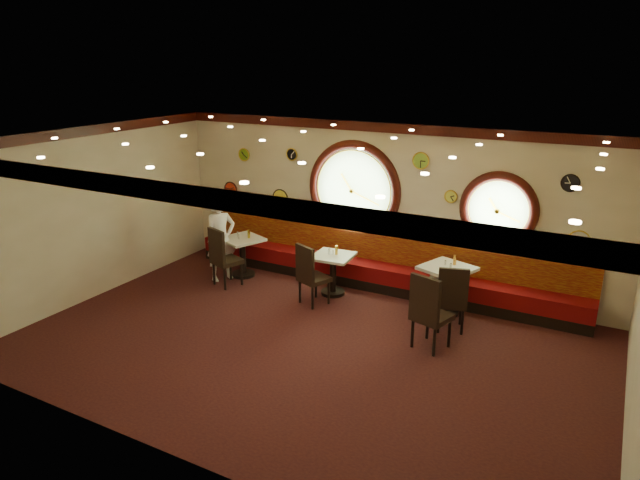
{
  "coord_description": "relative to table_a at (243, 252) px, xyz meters",
  "views": [
    {
      "loc": [
        4.05,
        -7.0,
        4.37
      ],
      "look_at": [
        -0.18,
        0.8,
        1.5
      ],
      "focal_mm": 32.0,
      "sensor_mm": 36.0,
      "label": 1
    }
  ],
  "objects": [
    {
      "name": "banquette_seat",
      "position": [
        2.64,
        0.72,
        -0.17
      ],
      "size": [
        8.0,
        0.55,
        0.3
      ],
      "primitive_type": "cube",
      "color": "#5E080B",
      "rests_on": "banquette_base"
    },
    {
      "name": "table_a",
      "position": [
        0.0,
        0.0,
        0.0
      ],
      "size": [
        0.97,
        0.97,
        0.82
      ],
      "color": "black",
      "rests_on": "floor"
    },
    {
      "name": "molding_back",
      "position": [
        2.64,
        0.95,
        2.59
      ],
      "size": [
        9.0,
        0.1,
        0.18
      ],
      "primitive_type": "cube",
      "color": "black",
      "rests_on": "wall_back"
    },
    {
      "name": "condiment_b_pepper",
      "position": [
        2.06,
        0.06,
        0.32
      ],
      "size": [
        0.03,
        0.03,
        0.09
      ],
      "primitive_type": "cylinder",
      "color": "silver",
      "rests_on": "table_b"
    },
    {
      "name": "porthole_left_glass",
      "position": [
        2.04,
        1.0,
        1.33
      ],
      "size": [
        1.66,
        0.02,
        1.66
      ],
      "primitive_type": "cylinder",
      "rotation": [
        1.57,
        0.0,
        0.0
      ],
      "color": "#8AB66D",
      "rests_on": "wall_back"
    },
    {
      "name": "wall_clock_4",
      "position": [
        3.39,
        0.96,
        2.03
      ],
      "size": [
        0.3,
        0.03,
        0.3
      ],
      "primitive_type": "cylinder",
      "rotation": [
        1.57,
        0.0,
        0.0
      ],
      "color": "#81B538",
      "rests_on": "wall_back"
    },
    {
      "name": "wall_clock_0",
      "position": [
        3.49,
        0.96,
        0.68
      ],
      "size": [
        0.24,
        0.03,
        0.24
      ],
      "primitive_type": "cylinder",
      "rotation": [
        1.57,
        0.0,
        0.0
      ],
      "color": "red",
      "rests_on": "wall_back"
    },
    {
      "name": "condiment_d_pepper",
      "position": [
        4.22,
        0.19,
        0.22
      ],
      "size": [
        0.04,
        0.04,
        0.1
      ],
      "primitive_type": "cylinder",
      "color": "silver",
      "rests_on": "table_d"
    },
    {
      "name": "banquette_base",
      "position": [
        2.64,
        0.72,
        -0.42
      ],
      "size": [
        8.0,
        0.55,
        0.2
      ],
      "primitive_type": "cube",
      "color": "black",
      "rests_on": "floor"
    },
    {
      "name": "ceiling",
      "position": [
        2.64,
        -2.0,
        2.68
      ],
      "size": [
        9.0,
        6.0,
        0.02
      ],
      "primitive_type": "cube",
      "color": "gold",
      "rests_on": "wall_back"
    },
    {
      "name": "floor",
      "position": [
        2.64,
        -2.0,
        -0.52
      ],
      "size": [
        9.0,
        6.0,
        0.0
      ],
      "primitive_type": "cube",
      "color": "black",
      "rests_on": "ground"
    },
    {
      "name": "porthole_right_frame",
      "position": [
        4.84,
        0.98,
        1.28
      ],
      "size": [
        1.38,
        0.18,
        1.38
      ],
      "primitive_type": "torus",
      "rotation": [
        1.57,
        0.0,
        0.0
      ],
      "color": "black",
      "rests_on": "wall_back"
    },
    {
      "name": "condiment_c_bottle",
      "position": [
        4.3,
        0.37,
        0.45
      ],
      "size": [
        0.06,
        0.06,
        0.18
      ],
      "primitive_type": "cylinder",
      "color": "gold",
      "rests_on": "table_c"
    },
    {
      "name": "porthole_right_glass",
      "position": [
        4.84,
        1.0,
        1.28
      ],
      "size": [
        1.1,
        0.02,
        1.1
      ],
      "primitive_type": "cylinder",
      "rotation": [
        1.57,
        0.0,
        0.0
      ],
      "color": "#8AB66D",
      "rests_on": "wall_back"
    },
    {
      "name": "chair_c",
      "position": [
        4.51,
        -0.44,
        0.14
      ],
      "size": [
        0.61,
        0.61,
        0.71
      ],
      "rotation": [
        0.0,
        0.0,
        0.33
      ],
      "color": "black",
      "rests_on": "floor"
    },
    {
      "name": "wall_front",
      "position": [
        2.64,
        -5.0,
        1.08
      ],
      "size": [
        9.0,
        0.02,
        3.2
      ],
      "primitive_type": "cube",
      "color": "beige",
      "rests_on": "floor"
    },
    {
      "name": "wall_back",
      "position": [
        2.64,
        1.0,
        1.08
      ],
      "size": [
        9.0,
        0.02,
        3.2
      ],
      "primitive_type": "cube",
      "color": "beige",
      "rests_on": "floor"
    },
    {
      "name": "porthole_right_ring",
      "position": [
        4.84,
        0.95,
        1.28
      ],
      "size": [
        1.09,
        0.03,
        1.09
      ],
      "primitive_type": "torus",
      "rotation": [
        1.57,
        0.0,
        0.0
      ],
      "color": "yellow",
      "rests_on": "wall_back"
    },
    {
      "name": "porthole_left_ring",
      "position": [
        2.04,
        0.95,
        1.33
      ],
      "size": [
        1.61,
        0.03,
        1.61
      ],
      "primitive_type": "torus",
      "rotation": [
        1.57,
        0.0,
        0.0
      ],
      "color": "yellow",
      "rests_on": "wall_back"
    },
    {
      "name": "condiment_b_bottle",
      "position": [
        2.13,
        0.08,
        0.36
      ],
      "size": [
        0.05,
        0.05,
        0.17
      ],
      "primitive_type": "cylinder",
      "color": "gold",
      "rests_on": "table_b"
    },
    {
      "name": "condiment_c_pepper",
      "position": [
        4.3,
        0.14,
        0.41
      ],
      "size": [
        0.04,
        0.04,
        0.1
      ],
      "primitive_type": "cylinder",
      "color": "#B8B8BD",
      "rests_on": "table_c"
    },
    {
      "name": "wall_clock_3",
      "position": [
        -0.96,
        0.96,
        1.03
      ],
      "size": [
        0.32,
        0.03,
        0.32
      ],
      "primitive_type": "cylinder",
      "rotation": [
        1.57,
        0.0,
        0.0
      ],
      "color": "red",
      "rests_on": "wall_back"
    },
    {
      "name": "table_c",
      "position": [
        4.23,
        0.21,
        0.03
      ],
      "size": [
        1.02,
        1.02,
        0.88
      ],
      "color": "black",
      "rests_on": "floor"
    },
    {
      "name": "banquette_back",
      "position": [
        2.64,
        0.94,
        0.23
      ],
      "size": [
        8.0,
        0.1,
        0.55
      ],
      "primitive_type": "cube",
      "color": "#650908",
      "rests_on": "wall_back"
    },
    {
      "name": "condiment_d_salt",
      "position": [
        4.23,
        0.24,
        0.23
      ],
      "size": [
        0.04,
        0.04,
        0.11
      ],
      "primitive_type": "cylinder",
      "color": "silver",
      "rests_on": "table_d"
    },
    {
      "name": "chair_a",
      "position": [
        -0.01,
        -0.65,
        0.16
      ],
      "size": [
        0.64,
        0.64,
        0.74
      ],
      "rotation": [
        0.0,
        0.0,
        -0.34
      ],
      "color": "black",
      "rests_on": "floor"
    },
    {
      "name": "table_b",
      "position": [
        2.08,
        0.03,
        -0.02
      ],
      "size": [
        0.77,
        0.77,
        0.8
      ],
      "color": "black",
      "rests_on": "floor"
    },
    {
      "name": "table_d",
      "position": [
        4.25,
        0.23,
        -0.09
      ],
      "size": [
        0.72,
        0.72,
        0.69
      ],
      "color": "black",
      "rests_on": "floor"
    },
    {
      "name": "wall_clock_8",
      "position": [
        -0.56,
        0.96,
        1.83
      ],
      "size": [
        0.26,
        0.03,
        0.26
      ],
      "primitive_type": "cylinder",
      "rotation": [
        1.57,
        0.0,
        0.0
      ],
      "color": "#76AB22",
      "rests_on": "wall_back"
    },
    {
      "name": "molding_left",
      "position": [
        -1.81,
        -2.0,
        2.59
      ],
      "size": [
        0.1,
        6.0,
        0.18
      ],
      "primitive_type": "cube",
      "color": "black",
      "rests_on": "wall_back"
    },
    {
      "name": "wall_clock_6",
      "position": [
        3.99,
        0.96,
        1.43
      ],
      "size": [
        0.22,
        0.03,
        0.22
      ],
      "primitive_type": "cylinder",
      "rotation": [
        1.57,
        0.0,
        0.0
      ],
      "color": "#DEE24B",
      "rests_on": "wall_back"
    },
    {
      "name": "chair_d",
      "position": [
        4.36,
        -1.22,
        0.19
      ],
      "size": [
        0.65,
        0.65,
        0.77
      ],
      "rotation": [
        0.0,
        0.0,
        -0.29
      ],
      "color": "black",
      "rests_on": "floor"
    },
    {
      "name": "condiment_a_salt",
      "position": [
        -0.13,
        0.03,
        0.36
      ],
      "size": [
        0.04,
        0.04,
        0.11
      ],
      "primitive_type": "cylinder",
      "color": "silver",
      "rests_on": "table_a"
    },
    {
      "name": "wall_left",
      "position": [
        -1.86,
        -2.0,
        1.08
      ],
      "size": [
        0.02,
        6.0,
        3.2
      ],
      "primitive_type": "cube",
      "color": "beige",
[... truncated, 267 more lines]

